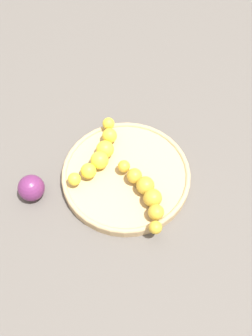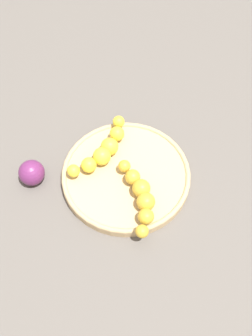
# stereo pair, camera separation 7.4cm
# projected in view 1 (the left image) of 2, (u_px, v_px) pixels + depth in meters

# --- Properties ---
(ground_plane) EXTENTS (2.40, 2.40, 0.00)m
(ground_plane) POSITION_uv_depth(u_px,v_px,m) (126.00, 178.00, 0.78)
(ground_plane) COLOR #56514C
(fruit_bowl) EXTENTS (0.26, 0.26, 0.02)m
(fruit_bowl) POSITION_uv_depth(u_px,v_px,m) (126.00, 175.00, 0.77)
(fruit_bowl) COLOR tan
(fruit_bowl) RESTS_ON ground_plane
(banana_spotted) EXTENTS (0.08, 0.16, 0.04)m
(banana_spotted) POSITION_uv_depth(u_px,v_px,m) (146.00, 193.00, 0.72)
(banana_spotted) COLOR gold
(banana_spotted) RESTS_ON fruit_bowl
(banana_yellow) EXTENTS (0.17, 0.09, 0.04)m
(banana_yellow) POSITION_uv_depth(u_px,v_px,m) (100.00, 153.00, 0.76)
(banana_yellow) COLOR yellow
(banana_yellow) RESTS_ON fruit_bowl
(plum_purple) EXTENTS (0.05, 0.05, 0.05)m
(plum_purple) POSITION_uv_depth(u_px,v_px,m) (31.00, 188.00, 0.73)
(plum_purple) COLOR #662659
(plum_purple) RESTS_ON ground_plane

